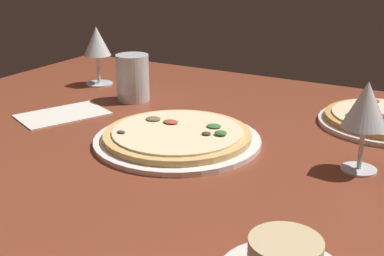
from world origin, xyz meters
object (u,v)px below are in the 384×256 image
Objects in this scene: water_glass at (133,80)px; wine_glass_near at (366,108)px; pizza_main at (177,137)px; wine_glass_far at (97,44)px; paper_menu at (63,115)px.

wine_glass_near is at bearing 164.89° from water_glass.
pizza_main is 35.27cm from wine_glass_near.
pizza_main is 2.06× the size of wine_glass_far.
pizza_main is 31.26cm from paper_menu.
pizza_main is at bearing 6.70° from wine_glass_near.
pizza_main is 31.41cm from water_glass.
wine_glass_far reaches higher than paper_menu.
pizza_main is 2.07× the size of wine_glass_near.
water_glass is at bearing -87.07° from paper_menu.
wine_glass_near is (-33.59, -3.95, 10.01)cm from pizza_main.
wine_glass_far and wine_glass_near have the same top height.
wine_glass_near is at bearing 162.69° from wine_glass_far.
wine_glass_near reaches higher than pizza_main.
water_glass is at bearing -38.87° from pizza_main.
water_glass is (57.87, -15.63, -6.25)cm from wine_glass_near.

